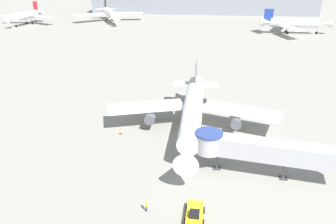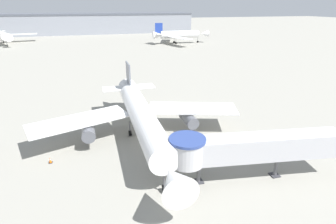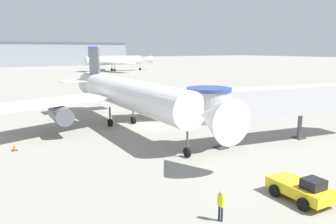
# 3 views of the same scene
# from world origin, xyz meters

# --- Properties ---
(ground_plane) EXTENTS (800.00, 800.00, 0.00)m
(ground_plane) POSITION_xyz_m (0.00, 0.00, 0.00)
(ground_plane) COLOR gray
(main_airplane) EXTENTS (33.00, 33.19, 9.58)m
(main_airplane) POSITION_xyz_m (-2.73, 0.18, 4.06)
(main_airplane) COLOR white
(main_airplane) RESTS_ON ground_plane
(jet_bridge) EXTENTS (20.39, 6.19, 5.89)m
(jet_bridge) POSITION_xyz_m (6.81, -12.53, 4.21)
(jet_bridge) COLOR #B7B7BC
(jet_bridge) RESTS_ON ground_plane
(pushback_tug_yellow) EXTENTS (2.42, 4.04, 1.67)m
(pushback_tug_yellow) POSITION_xyz_m (-1.34, -22.88, 0.76)
(pushback_tug_yellow) COLOR yellow
(pushback_tug_yellow) RESTS_ON ground_plane
(traffic_cone_starboard_wing) EXTENTS (0.39, 0.39, 0.65)m
(traffic_cone_starboard_wing) POSITION_xyz_m (10.13, -2.27, 0.31)
(traffic_cone_starboard_wing) COLOR black
(traffic_cone_starboard_wing) RESTS_ON ground_plane
(traffic_cone_near_nose) EXTENTS (0.40, 0.40, 0.66)m
(traffic_cone_near_nose) POSITION_xyz_m (-0.91, -21.42, 0.31)
(traffic_cone_near_nose) COLOR black
(traffic_cone_near_nose) RESTS_ON ground_plane
(traffic_cone_port_wing) EXTENTS (0.47, 0.47, 0.78)m
(traffic_cone_port_wing) POSITION_xyz_m (-15.59, -2.41, 0.37)
(traffic_cone_port_wing) COLOR black
(traffic_cone_port_wing) RESTS_ON ground_plane
(ground_crew_marshaller) EXTENTS (0.28, 0.38, 1.75)m
(ground_crew_marshaller) POSITION_xyz_m (-7.33, -22.26, 1.01)
(ground_crew_marshaller) COLOR #1E2338
(ground_crew_marshaller) RESTS_ON ground_plane
(background_jet_blue_tail) EXTENTS (31.10, 34.54, 10.75)m
(background_jet_blue_tail) POSITION_xyz_m (37.81, 103.13, 4.71)
(background_jet_blue_tail) COLOR white
(background_jet_blue_tail) RESTS_ON ground_plane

